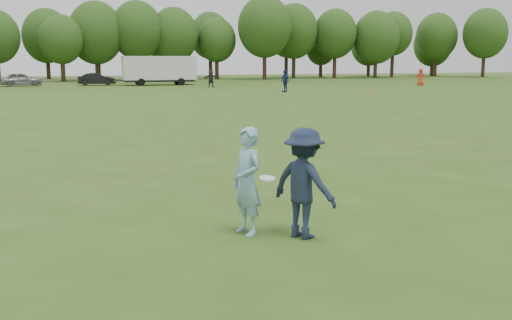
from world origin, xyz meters
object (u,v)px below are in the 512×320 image
at_px(defender, 304,183).
at_px(car_f, 97,79).
at_px(cargo_trailer, 159,69).
at_px(car_e, 21,79).
at_px(thrower, 247,181).
at_px(player_far_b, 285,81).
at_px(player_far_d, 211,78).
at_px(field_cone, 370,90).
at_px(player_far_c, 421,77).

bearing_deg(defender, car_f, -32.13).
bearing_deg(cargo_trailer, car_e, 172.45).
relative_size(thrower, player_far_b, 0.91).
xyz_separation_m(thrower, player_far_d, (12.17, 50.97, 0.02)).
bearing_deg(player_far_b, field_cone, 57.95).
xyz_separation_m(defender, player_far_d, (11.35, 51.43, 0.01)).
bearing_deg(car_e, field_cone, -134.00).
relative_size(thrower, field_cone, 5.94).
distance_m(player_far_b, player_far_d, 11.42).
relative_size(defender, cargo_trailer, 0.20).
bearing_deg(field_cone, car_f, 135.08).
xyz_separation_m(thrower, player_far_b, (16.16, 40.27, 0.08)).
bearing_deg(car_f, cargo_trailer, -100.79).
relative_size(player_far_b, cargo_trailer, 0.22).
bearing_deg(car_f, player_far_b, -140.60).
xyz_separation_m(player_far_d, cargo_trailer, (-4.13, 7.08, 0.87)).
relative_size(player_far_b, player_far_c, 1.05).
xyz_separation_m(player_far_b, player_far_d, (-4.00, 10.70, -0.07)).
distance_m(car_f, cargo_trailer, 6.97).
height_order(player_far_d, car_e, player_far_d).
xyz_separation_m(player_far_b, field_cone, (7.04, -2.54, -0.82)).
distance_m(car_f, field_cone, 30.92).
bearing_deg(defender, player_far_d, -44.10).
bearing_deg(defender, thrower, 28.73).
height_order(car_e, field_cone, car_e).
xyz_separation_m(player_far_b, cargo_trailer, (-8.13, 17.78, 0.80)).
bearing_deg(field_cone, cargo_trailer, 126.73).
bearing_deg(thrower, car_f, 163.23).
bearing_deg(defender, car_e, -24.77).
relative_size(player_far_c, car_f, 0.45).
relative_size(player_far_d, cargo_trailer, 0.20).
distance_m(thrower, car_f, 59.57).
relative_size(player_far_d, car_f, 0.44).
relative_size(defender, car_e, 0.42).
relative_size(player_far_c, player_far_d, 1.02).
relative_size(thrower, player_far_d, 0.98).
bearing_deg(thrower, field_cone, 132.90).
bearing_deg(field_cone, defender, -120.38).
distance_m(player_far_d, car_f, 13.84).
bearing_deg(car_e, car_f, -100.23).
xyz_separation_m(player_far_c, car_e, (-41.53, 12.04, -0.20)).
height_order(player_far_b, player_far_c, player_far_b).
xyz_separation_m(player_far_b, car_f, (-14.85, 19.29, -0.30)).
bearing_deg(defender, player_far_b, -52.30).
height_order(player_far_c, field_cone, player_far_c).
relative_size(defender, car_f, 0.44).
relative_size(car_e, car_f, 1.04).
relative_size(field_cone, cargo_trailer, 0.03).
bearing_deg(cargo_trailer, player_far_c, -20.53).
height_order(thrower, player_far_c, player_far_c).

